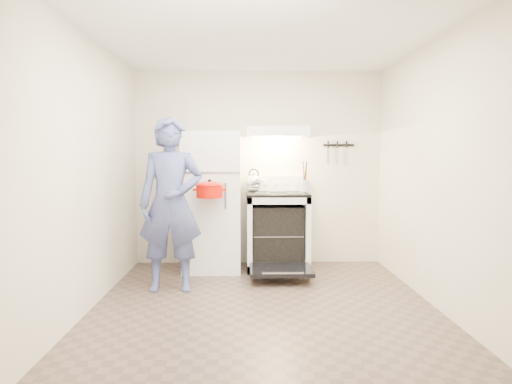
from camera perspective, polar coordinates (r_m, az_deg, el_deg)
The scene contains 15 objects.
floor at distance 4.41m, azimuth 0.99°, elevation -14.13°, with size 3.60×3.60×0.00m, color brown.
back_wall at distance 5.98m, azimuth 0.30°, elevation 3.00°, with size 3.20×0.02×2.50m, color beige.
refrigerator at distance 5.66m, azimuth -5.48°, elevation -1.16°, with size 0.70×0.70×1.70m, color white.
stove_body at distance 5.74m, azimuth 2.69°, elevation -5.00°, with size 0.76×0.65×0.92m, color white.
cooktop at distance 5.68m, azimuth 2.71°, elevation -0.27°, with size 0.76×0.65×0.03m, color black.
backsplash at distance 5.96m, azimuth 2.52°, elevation 1.06°, with size 0.76×0.07×0.20m, color white.
oven_door at distance 5.23m, azimuth 3.15°, elevation -9.71°, with size 0.70×0.54×0.04m, color black.
oven_rack at distance 5.74m, azimuth 2.69°, elevation -5.20°, with size 0.60×0.52×0.01m, color slate.
range_hood at distance 5.74m, azimuth 2.69°, elevation 7.52°, with size 0.76×0.50×0.12m, color white.
knife_strip at distance 6.08m, azimuth 10.29°, elevation 5.78°, with size 0.40×0.02×0.03m, color black.
pizza_stone at distance 5.79m, azimuth 3.47°, elevation -4.97°, with size 0.36×0.36×0.02m, color #836242.
tea_kettle at distance 5.84m, azimuth -0.29°, elevation 1.46°, with size 0.24×0.20×0.29m, color silver, non-canonical shape.
utensil_jar at distance 5.54m, azimuth 6.14°, elevation 0.73°, with size 0.09×0.09×0.13m, color silver.
person at distance 4.84m, azimuth -10.60°, elevation -1.50°, with size 0.66×0.43×1.82m, color navy.
dutch_oven at distance 5.13m, azimuth -5.83°, elevation 0.08°, with size 0.37×0.30×0.24m, color #CC0A01, non-canonical shape.
Camera 1 is at (-0.17, -4.17, 1.41)m, focal length 32.00 mm.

